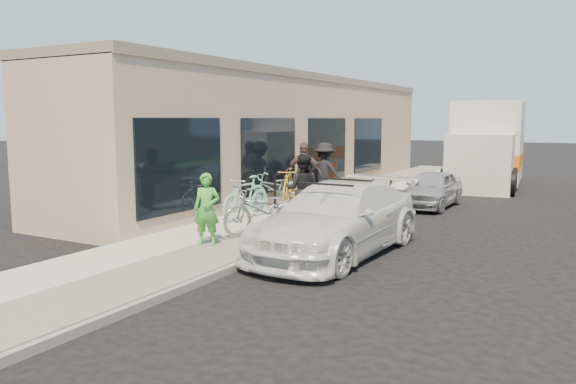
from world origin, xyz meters
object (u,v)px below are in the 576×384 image
at_px(cruiser_bike_b, 275,189).
at_px(bystander_b, 303,174).
at_px(woman_rider, 207,209).
at_px(sedan_silver, 431,189).
at_px(sedan_white, 337,218).
at_px(cruiser_bike_c, 288,187).
at_px(moving_truck, 487,148).
at_px(bystander_a, 325,172).
at_px(sandwich_board, 324,177).
at_px(man_standing, 302,189).
at_px(bike_rack, 280,186).
at_px(tandem_bike, 264,209).
at_px(cruiser_bike_a, 246,197).

distance_m(cruiser_bike_b, bystander_b, 0.95).
bearing_deg(woman_rider, sedan_silver, 53.70).
relative_size(sedan_white, woman_rider, 3.42).
bearing_deg(bystander_b, woman_rider, -103.77).
relative_size(sedan_white, cruiser_bike_c, 2.79).
distance_m(sedan_silver, bystander_b, 3.99).
relative_size(moving_truck, bystander_a, 3.91).
height_order(sedan_white, cruiser_bike_c, sedan_white).
relative_size(sandwich_board, bystander_a, 0.56).
bearing_deg(man_standing, cruiser_bike_b, -64.33).
bearing_deg(sedan_white, bystander_a, 120.83).
height_order(bike_rack, man_standing, man_standing).
xyz_separation_m(bike_rack, tandem_bike, (1.58, -3.43, -0.06)).
bearing_deg(cruiser_bike_b, sandwich_board, 113.54).
bearing_deg(man_standing, woman_rider, 59.73).
relative_size(cruiser_bike_b, cruiser_bike_c, 1.10).
height_order(bike_rack, sandwich_board, sandwich_board).
xyz_separation_m(sedan_white, cruiser_bike_b, (-3.73, 3.87, -0.04)).
distance_m(bike_rack, man_standing, 2.79).
bearing_deg(sandwich_board, bystander_a, -41.73).
relative_size(tandem_bike, cruiser_bike_c, 1.15).
relative_size(sandwich_board, cruiser_bike_c, 0.57).
height_order(man_standing, bystander_a, bystander_a).
distance_m(woman_rider, man_standing, 2.96).
distance_m(sandwich_board, cruiser_bike_a, 5.73).
relative_size(sedan_silver, cruiser_bike_b, 1.68).
distance_m(cruiser_bike_a, bystander_a, 3.71).
bearing_deg(cruiser_bike_a, tandem_bike, -39.61).
relative_size(sedan_white, tandem_bike, 2.43).
height_order(cruiser_bike_a, bystander_b, bystander_b).
xyz_separation_m(moving_truck, cruiser_bike_a, (-3.71, -12.11, -0.80)).
bearing_deg(bystander_a, bystander_b, 75.83).
distance_m(bike_rack, tandem_bike, 3.78).
xyz_separation_m(tandem_bike, cruiser_bike_b, (-1.79, 3.50, -0.02)).
xyz_separation_m(sedan_white, cruiser_bike_c, (-3.53, 4.32, -0.02)).
xyz_separation_m(moving_truck, cruiser_bike_c, (-3.93, -9.53, -0.81)).
distance_m(sandwich_board, moving_truck, 7.73).
distance_m(woman_rider, cruiser_bike_c, 5.64).
relative_size(woman_rider, bystander_a, 0.81).
bearing_deg(man_standing, tandem_bike, 61.39).
relative_size(sandwich_board, sedan_white, 0.20).
bearing_deg(cruiser_bike_a, sandwich_board, 100.97).
bearing_deg(tandem_bike, man_standing, 102.80).
bearing_deg(bystander_b, tandem_bike, -95.73).
bearing_deg(cruiser_bike_c, bystander_a, 38.37).
relative_size(bike_rack, cruiser_bike_a, 0.55).
bearing_deg(cruiser_bike_b, sedan_white, -24.57).
bearing_deg(sedan_silver, bike_rack, -138.16).
bearing_deg(bike_rack, sedan_white, -47.21).
bearing_deg(bike_rack, tandem_bike, -65.34).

